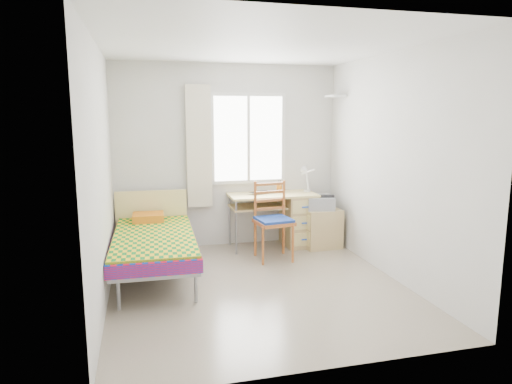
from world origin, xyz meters
The scene contains 17 objects.
floor centered at (0.00, 0.00, 0.00)m, with size 3.50×3.50×0.00m, color #BCAD93.
ceiling centered at (0.00, 0.00, 2.60)m, with size 3.50×3.50×0.00m, color white.
wall_back centered at (0.00, 1.75, 1.30)m, with size 3.20×3.20×0.00m, color silver.
wall_left centered at (-1.60, 0.00, 1.30)m, with size 3.50×3.50×0.00m, color silver.
wall_right centered at (1.60, 0.00, 1.30)m, with size 3.50×3.50×0.00m, color silver.
window centered at (0.30, 1.73, 1.55)m, with size 1.10×0.04×1.30m.
curtain centered at (-0.42, 1.68, 1.45)m, with size 0.35×0.05×1.70m, color white.
floating_shelf centered at (1.49, 1.40, 2.15)m, with size 0.20×0.32×0.03m, color white.
bed centered at (-1.10, 0.70, 0.42)m, with size 0.99×2.03×0.87m.
desk centered at (0.92, 1.46, 0.42)m, with size 1.25×0.58×0.78m.
chair centered at (0.45, 0.95, 0.58)m, with size 0.50×0.50×1.03m.
cabinet centered at (1.26, 1.29, 0.28)m, with size 0.54×0.49×0.56m.
printer centered at (1.25, 1.32, 0.65)m, with size 0.46×0.50×0.19m.
laptop centered at (0.46, 1.48, 0.79)m, with size 0.35×0.22×0.03m, color black.
pen_cup centered at (0.73, 1.58, 0.83)m, with size 0.08×0.08×0.10m, color orange.
task_lamp centered at (1.07, 1.38, 1.03)m, with size 0.22×0.32×0.40m.
book centered at (0.40, 1.42, 0.59)m, with size 0.16×0.22×0.02m, color gray.
Camera 1 is at (-1.21, -4.69, 1.91)m, focal length 32.00 mm.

